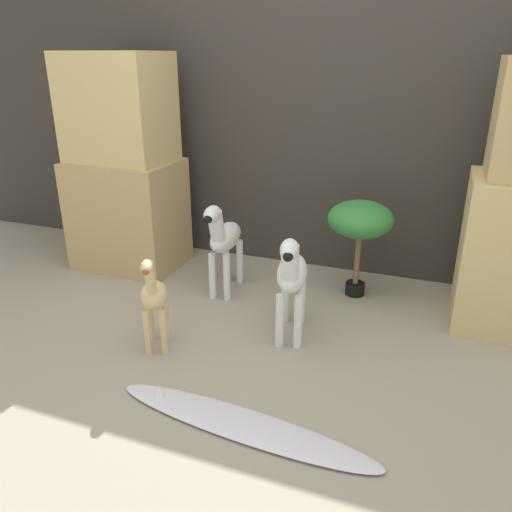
# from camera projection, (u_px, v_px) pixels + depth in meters

# --- Properties ---
(ground_plane) EXTENTS (14.00, 14.00, 0.00)m
(ground_plane) POSITION_uv_depth(u_px,v_px,m) (236.00, 385.00, 2.44)
(ground_plane) COLOR #9E937F
(wall_back) EXTENTS (6.40, 0.08, 2.20)m
(wall_back) POSITION_uv_depth(u_px,v_px,m) (326.00, 117.00, 3.45)
(wall_back) COLOR #38332D
(wall_back) RESTS_ON ground_plane
(rock_pillar_left) EXTENTS (0.76, 0.55, 1.52)m
(rock_pillar_left) POSITION_uv_depth(u_px,v_px,m) (124.00, 170.00, 3.59)
(rock_pillar_left) COLOR tan
(rock_pillar_left) RESTS_ON ground_plane
(zebra_right) EXTENTS (0.25, 0.55, 0.66)m
(zebra_right) POSITION_uv_depth(u_px,v_px,m) (292.00, 275.00, 2.71)
(zebra_right) COLOR white
(zebra_right) RESTS_ON ground_plane
(zebra_left) EXTENTS (0.20, 0.54, 0.66)m
(zebra_left) POSITION_uv_depth(u_px,v_px,m) (224.00, 238.00, 3.25)
(zebra_left) COLOR white
(zebra_left) RESTS_ON ground_plane
(giraffe_figurine) EXTENTS (0.22, 0.33, 0.58)m
(giraffe_figurine) POSITION_uv_depth(u_px,v_px,m) (154.00, 297.00, 2.63)
(giraffe_figurine) COLOR #E0C184
(giraffe_figurine) RESTS_ON ground_plane
(potted_palm_front) EXTENTS (0.42, 0.42, 0.65)m
(potted_palm_front) POSITION_uv_depth(u_px,v_px,m) (360.00, 222.00, 3.17)
(potted_palm_front) COLOR black
(potted_palm_front) RESTS_ON ground_plane
(surfboard) EXTENTS (1.25, 0.31, 0.07)m
(surfboard) POSITION_uv_depth(u_px,v_px,m) (239.00, 423.00, 2.16)
(surfboard) COLOR silver
(surfboard) RESTS_ON ground_plane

